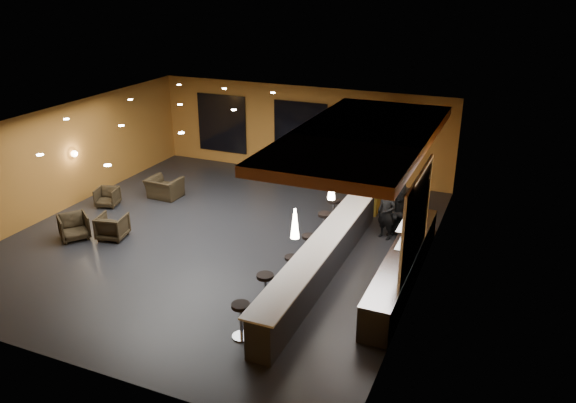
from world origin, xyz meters
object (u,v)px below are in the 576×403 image
at_px(bar_stool_0, 241,316).
at_px(bar_stool_4, 325,222).
at_px(armchair_b, 112,227).
at_px(bar_stool_3, 309,244).
at_px(staff_c, 398,208).
at_px(bar_stool_5, 334,208).
at_px(staff_b, 401,213).
at_px(column, 372,163).
at_px(bar_counter, 323,259).
at_px(pendant_0, 295,223).
at_px(bar_stool_2, 291,265).
at_px(bar_stool_1, 265,286).
at_px(pendant_2, 359,159).
at_px(prep_counter, 403,267).
at_px(armchair_d, 164,188).
at_px(armchair_a, 74,227).
at_px(pendant_1, 332,187).
at_px(armchair_c, 107,197).
at_px(staff_a, 386,213).

relative_size(bar_stool_0, bar_stool_4, 1.01).
relative_size(armchair_b, bar_stool_3, 1.07).
xyz_separation_m(staff_c, bar_stool_5, (-2.04, -0.10, -0.31)).
xyz_separation_m(staff_b, armchair_b, (-8.00, -3.40, -0.44)).
relative_size(armchair_b, bar_stool_0, 0.97).
height_order(staff_c, bar_stool_3, staff_c).
bearing_deg(column, bar_stool_3, -99.49).
distance_m(bar_counter, bar_stool_0, 3.37).
bearing_deg(bar_stool_4, staff_c, 33.39).
bearing_deg(armchair_b, pendant_0, 153.41).
distance_m(bar_stool_0, bar_stool_2, 2.67).
xyz_separation_m(bar_stool_4, bar_stool_5, (-0.11, 1.17, -0.01)).
bearing_deg(bar_stool_1, bar_counter, 67.95).
relative_size(pendant_2, bar_stool_0, 0.82).
xyz_separation_m(prep_counter, bar_stool_1, (-2.78, -2.43, 0.12)).
bearing_deg(bar_stool_1, pendant_2, 80.98).
relative_size(pendant_2, armchair_d, 0.62).
distance_m(staff_b, armchair_b, 8.70).
xyz_separation_m(armchair_a, bar_stool_5, (6.86, 4.10, 0.15)).
xyz_separation_m(prep_counter, pendant_1, (-2.00, 0.00, 1.92)).
relative_size(prep_counter, pendant_1, 8.57).
bearing_deg(armchair_d, column, -166.31).
xyz_separation_m(pendant_2, staff_c, (1.21, 0.39, -1.52)).
bearing_deg(armchair_b, armchair_a, 12.24).
height_order(armchair_b, armchair_d, armchair_b).
relative_size(bar_stool_3, bar_stool_4, 0.92).
xyz_separation_m(pendant_2, bar_stool_0, (-0.73, -6.29, -1.81)).
xyz_separation_m(pendant_2, bar_stool_4, (-0.72, -0.88, -1.81)).
xyz_separation_m(pendant_1, bar_stool_4, (-0.72, 1.62, -1.81)).
bearing_deg(pendant_1, staff_c, 67.24).
bearing_deg(staff_c, pendant_1, -128.05).
xyz_separation_m(pendant_1, bar_stool_0, (-0.73, -3.79, -1.81)).
distance_m(armchair_a, armchair_c, 2.58).
bearing_deg(pendant_2, pendant_1, -90.00).
relative_size(pendant_0, pendant_1, 1.00).
relative_size(pendant_1, bar_stool_0, 0.82).
xyz_separation_m(bar_counter, armchair_c, (-8.48, 1.64, -0.17)).
relative_size(armchair_d, bar_stool_5, 1.36).
relative_size(column, staff_b, 2.16).
bearing_deg(armchair_d, bar_stool_3, 160.92).
bearing_deg(armchair_b, staff_b, -169.45).
xyz_separation_m(prep_counter, bar_stool_5, (-2.83, 2.78, 0.10)).
relative_size(bar_counter, armchair_a, 9.61).
bearing_deg(prep_counter, pendant_2, 128.66).
distance_m(staff_b, bar_stool_3, 3.18).
relative_size(staff_a, armchair_d, 1.44).
bearing_deg(armchair_b, prep_counter, 173.01).
height_order(pendant_2, bar_stool_3, pendant_2).
bearing_deg(bar_stool_0, bar_stool_3, 88.99).
height_order(staff_b, bar_stool_0, staff_b).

